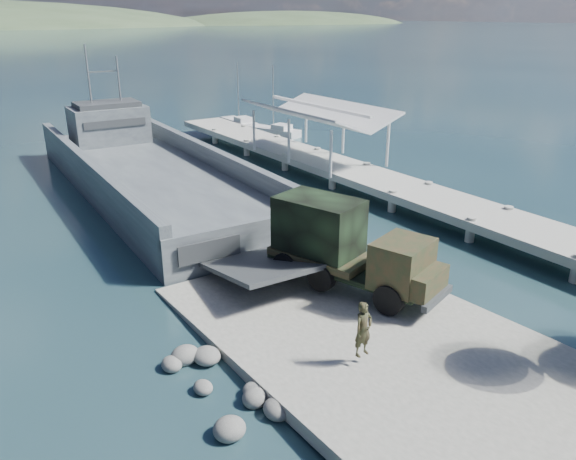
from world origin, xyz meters
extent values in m
plane|color=#1B3942|center=(0.00, 0.00, 0.00)|extent=(1400.00, 1400.00, 0.00)
cube|color=gray|center=(0.00, -1.00, 0.25)|extent=(10.00, 18.00, 0.50)
cube|color=#A1A097|center=(13.00, 18.00, 1.00)|extent=(4.00, 44.00, 0.50)
cube|color=#41464C|center=(0.57, 22.67, 0.44)|extent=(10.06, 29.52, 2.43)
cube|color=#41464C|center=(-3.51, 22.86, 2.23)|extent=(1.91, 29.15, 1.26)
cube|color=#41464C|center=(4.64, 22.49, 2.23)|extent=(1.91, 29.15, 1.26)
cube|color=#41464C|center=(-0.09, 8.21, 0.97)|extent=(8.75, 0.79, 2.53)
cube|color=#41464C|center=(1.01, 32.38, 3.11)|extent=(6.00, 4.15, 2.91)
cube|color=#313537|center=(1.01, 32.38, 4.76)|extent=(4.99, 3.33, 0.39)
cylinder|color=gray|center=(-0.16, 32.43, 7.00)|extent=(0.16, 0.16, 4.86)
cylinder|color=gray|center=(2.17, 32.33, 6.51)|extent=(0.16, 0.16, 3.89)
cylinder|color=black|center=(1.60, 0.10, 1.12)|extent=(0.78, 1.31, 1.24)
cylinder|color=black|center=(3.68, 0.77, 1.12)|extent=(0.78, 1.31, 1.24)
cylinder|color=black|center=(0.62, 3.19, 1.12)|extent=(0.78, 1.31, 1.24)
cylinder|color=black|center=(2.70, 3.85, 1.12)|extent=(0.78, 1.31, 1.24)
cylinder|color=black|center=(0.04, 5.00, 1.12)|extent=(0.78, 1.31, 1.24)
cylinder|color=black|center=(2.13, 5.67, 1.12)|extent=(0.78, 1.31, 1.24)
cube|color=black|center=(1.83, 2.98, 1.26)|extent=(4.19, 7.53, 0.24)
cube|color=#21341D|center=(2.61, 0.53, 2.26)|extent=(2.85, 2.54, 1.90)
cube|color=#21341D|center=(2.96, -0.56, 1.79)|extent=(2.35, 1.48, 0.95)
cube|color=#21341D|center=(1.43, 4.25, 1.60)|extent=(3.59, 4.90, 0.33)
cube|color=black|center=(1.37, 4.43, 2.98)|extent=(3.27, 4.14, 2.38)
cube|color=#313537|center=(3.10, -1.02, 1.21)|extent=(2.34, 0.95, 0.29)
imported|color=#21341D|center=(-1.56, -1.92, 1.47)|extent=(0.74, 0.52, 1.95)
cube|color=silver|center=(18.06, 34.00, 0.26)|extent=(3.46, 6.06, 0.95)
cube|color=silver|center=(18.40, 32.99, 0.90)|extent=(1.95, 2.08, 0.64)
cylinder|color=gray|center=(18.06, 34.00, 3.71)|extent=(0.11, 0.11, 6.36)
cube|color=silver|center=(17.45, 40.00, 0.26)|extent=(1.93, 5.82, 0.94)
cube|color=silver|center=(17.40, 38.95, 0.89)|extent=(1.54, 1.74, 0.63)
cylinder|color=gray|center=(17.45, 40.00, 3.66)|extent=(0.10, 0.10, 6.28)
camera|label=1|loc=(-12.68, -13.83, 11.62)|focal=35.00mm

